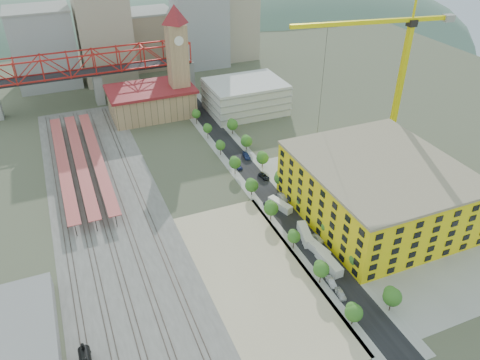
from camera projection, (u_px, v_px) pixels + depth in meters
name	position (u px, v px, depth m)	size (l,w,h in m)	color
ground	(228.00, 210.00, 152.23)	(400.00, 400.00, 0.00)	#474C38
ballast_strip	(107.00, 205.00, 154.17)	(36.00, 165.00, 0.06)	#605E59
dirt_lot	(257.00, 276.00, 126.40)	(28.00, 67.00, 0.06)	tan
street_asphalt	(254.00, 177.00, 169.08)	(12.00, 170.00, 0.06)	black
sidewalk_west	(240.00, 180.00, 167.30)	(3.00, 170.00, 0.04)	gray
sidewalk_east	(268.00, 174.00, 170.86)	(3.00, 170.00, 0.04)	gray
construction_pad	(380.00, 212.00, 151.23)	(50.00, 90.00, 0.06)	gray
rail_tracks	(102.00, 206.00, 153.53)	(26.56, 160.00, 0.18)	#382B23
platform_canopies	(80.00, 160.00, 171.83)	(16.00, 80.00, 4.12)	#B24C44
station_hall	(152.00, 101.00, 210.86)	(38.00, 24.00, 13.10)	tan
clock_tower	(177.00, 51.00, 201.67)	(12.00, 12.00, 52.00)	tan
parking_garage	(245.00, 97.00, 214.62)	(34.00, 26.00, 14.00)	silver
truss_bridge	(94.00, 65.00, 215.73)	(94.00, 9.60, 25.60)	gray
construction_building	(377.00, 190.00, 145.21)	(44.60, 50.60, 18.80)	yellow
warehouse	(6.00, 339.00, 106.15)	(22.00, 32.00, 5.00)	gray
street_trees	(266.00, 191.00, 161.31)	(15.40, 124.40, 8.00)	#3E6C20
skyline	(145.00, 29.00, 253.17)	(133.00, 46.00, 60.00)	#9EA0A3
distant_hills	(170.00, 110.00, 412.06)	(647.00, 264.00, 227.00)	#4C6B59
tower_crane	(394.00, 63.00, 160.23)	(56.60, 11.83, 60.98)	yellow
site_trailer_a	(329.00, 263.00, 129.02)	(2.70, 10.27, 2.81)	silver
site_trailer_b	(316.00, 248.00, 134.33)	(2.49, 9.45, 2.59)	silver
site_trailer_c	(305.00, 234.00, 139.41)	(2.64, 10.04, 2.75)	silver
site_trailer_d	(280.00, 205.00, 152.34)	(2.43, 9.22, 2.52)	silver
car_0	(341.00, 294.00, 120.06)	(1.83, 4.54, 1.55)	silver
car_1	(331.00, 282.00, 123.68)	(1.55, 4.46, 1.47)	#AFAEB4
car_2	(270.00, 206.00, 152.68)	(2.39, 5.18, 1.44)	black
car_3	(238.00, 166.00, 174.10)	(1.88, 4.62, 1.34)	navy
car_4	(318.00, 239.00, 138.77)	(1.75, 4.34, 1.48)	white
car_5	(282.00, 197.00, 156.84)	(1.70, 4.87, 1.61)	#B0AFB4
car_6	(264.00, 176.00, 168.22)	(2.23, 4.83, 1.34)	black
car_7	(246.00, 156.00, 180.66)	(2.17, 5.34, 1.55)	navy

